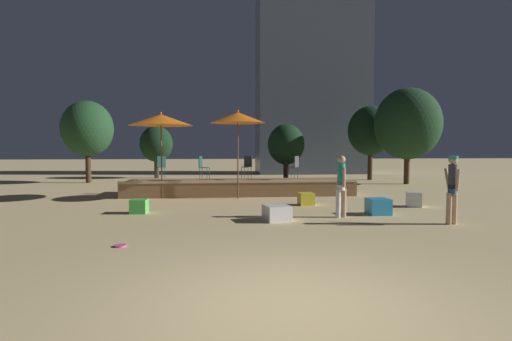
# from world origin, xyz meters

# --- Properties ---
(ground_plane) EXTENTS (120.00, 120.00, 0.00)m
(ground_plane) POSITION_xyz_m (0.00, 0.00, 0.00)
(ground_plane) COLOR tan
(wooden_deck) EXTENTS (9.01, 2.35, 0.64)m
(wooden_deck) POSITION_xyz_m (-0.12, 11.48, 0.28)
(wooden_deck) COLOR olive
(wooden_deck) RESTS_ON ground
(patio_umbrella_0) EXTENTS (2.01, 2.01, 3.25)m
(patio_umbrella_0) POSITION_xyz_m (-0.23, 10.04, 2.97)
(patio_umbrella_0) COLOR brown
(patio_umbrella_0) RESTS_ON ground
(patio_umbrella_1) EXTENTS (2.32, 2.32, 3.18)m
(patio_umbrella_1) POSITION_xyz_m (-3.04, 10.34, 2.89)
(patio_umbrella_1) COLOR brown
(patio_umbrella_1) RESTS_ON ground
(cube_seat_0) EXTENTS (0.74, 0.74, 0.40)m
(cube_seat_0) POSITION_xyz_m (0.57, 5.51, 0.20)
(cube_seat_0) COLOR white
(cube_seat_0) RESTS_ON ground
(cube_seat_1) EXTENTS (0.56, 0.56, 0.47)m
(cube_seat_1) POSITION_xyz_m (5.27, 7.54, 0.24)
(cube_seat_1) COLOR white
(cube_seat_1) RESTS_ON ground
(cube_seat_2) EXTENTS (0.48, 0.48, 0.40)m
(cube_seat_2) POSITION_xyz_m (-3.21, 7.02, 0.20)
(cube_seat_2) COLOR #4CC651
(cube_seat_2) RESTS_ON ground
(cube_seat_3) EXTENTS (0.51, 0.51, 0.40)m
(cube_seat_3) POSITION_xyz_m (1.92, 8.19, 0.20)
(cube_seat_3) COLOR yellow
(cube_seat_3) RESTS_ON ground
(cube_seat_4) EXTENTS (0.59, 0.59, 0.45)m
(cube_seat_4) POSITION_xyz_m (3.55, 6.21, 0.23)
(cube_seat_4) COLOR #2D9EDB
(cube_seat_4) RESTS_ON ground
(person_0) EXTENTS (0.29, 0.50, 1.69)m
(person_0) POSITION_xyz_m (4.78, 4.65, 0.95)
(person_0) COLOR tan
(person_0) RESTS_ON ground
(person_1) EXTENTS (0.29, 0.45, 1.67)m
(person_1) POSITION_xyz_m (2.37, 5.85, 0.90)
(person_1) COLOR tan
(person_1) RESTS_ON ground
(bistro_chair_0) EXTENTS (0.48, 0.48, 0.90)m
(bistro_chair_0) POSITION_xyz_m (2.16, 11.50, 1.18)
(bistro_chair_0) COLOR #47474C
(bistro_chair_0) RESTS_ON wooden_deck
(bistro_chair_1) EXTENTS (0.46, 0.47, 0.90)m
(bistro_chair_1) POSITION_xyz_m (0.23, 11.78, 1.18)
(bistro_chair_1) COLOR #2D3338
(bistro_chair_1) RESTS_ON wooden_deck
(bistro_chair_2) EXTENTS (0.43, 0.42, 0.90)m
(bistro_chair_2) POSITION_xyz_m (-1.59, 11.41, 1.18)
(bistro_chair_2) COLOR #1E4C47
(bistro_chair_2) RESTS_ON wooden_deck
(bistro_chair_3) EXTENTS (0.46, 0.47, 0.90)m
(bistro_chair_3) POSITION_xyz_m (-3.28, 11.81, 1.18)
(bistro_chair_3) COLOR #1E4C47
(bistro_chair_3) RESTS_ON wooden_deck
(frisbee_disc) EXTENTS (0.23, 0.23, 0.03)m
(frisbee_disc) POSITION_xyz_m (-2.80, 3.11, 0.02)
(frisbee_disc) COLOR #E54C99
(frisbee_disc) RESTS_ON ground
(background_tree_0) EXTENTS (2.67, 2.67, 4.36)m
(background_tree_0) POSITION_xyz_m (-7.89, 17.33, 2.87)
(background_tree_0) COLOR #3D2B1C
(background_tree_0) RESTS_ON ground
(background_tree_1) EXTENTS (2.61, 2.61, 4.29)m
(background_tree_1) POSITION_xyz_m (7.81, 17.88, 2.84)
(background_tree_1) COLOR #3D2B1C
(background_tree_1) RESTS_ON ground
(background_tree_2) EXTENTS (1.96, 1.96, 3.13)m
(background_tree_2) POSITION_xyz_m (2.63, 16.49, 2.03)
(background_tree_2) COLOR #3D2B1C
(background_tree_2) RESTS_ON ground
(background_tree_3) EXTENTS (3.33, 3.33, 4.93)m
(background_tree_3) POSITION_xyz_m (8.70, 15.13, 3.09)
(background_tree_3) COLOR #3D2B1C
(background_tree_3) RESTS_ON ground
(background_tree_4) EXTENTS (2.00, 2.00, 3.20)m
(background_tree_4) POSITION_xyz_m (-4.79, 20.40, 2.09)
(background_tree_4) COLOR #3D2B1C
(background_tree_4) RESTS_ON ground
(distant_building) EXTENTS (7.93, 3.63, 12.63)m
(distant_building) POSITION_xyz_m (5.79, 24.25, 6.31)
(distant_building) COLOR #4C5666
(distant_building) RESTS_ON ground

